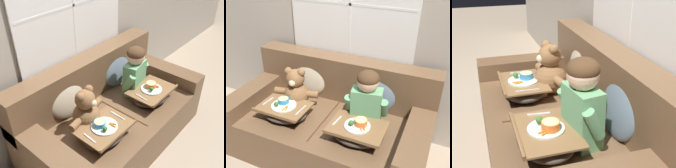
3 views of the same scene
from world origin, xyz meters
The scene contains 9 objects.
ground_plane centered at (0.00, 0.00, 0.00)m, with size 14.00×14.00×0.00m, color tan.
wall_back_with_window centered at (0.00, 0.56, 1.30)m, with size 8.00×0.08×2.60m.
couch centered at (0.00, 0.07, 0.31)m, with size 1.91×1.00×0.87m.
throw_pillow_behind_child centered at (0.37, 0.30, 0.62)m, with size 0.43×0.21×0.45m.
throw_pillow_behind_teddy centered at (-0.37, 0.30, 0.62)m, with size 0.42×0.20×0.43m.
child_figure centered at (0.37, 0.04, 0.71)m, with size 0.40×0.21×0.54m.
teddy_bear centered at (-0.37, 0.04, 0.60)m, with size 0.45×0.32×0.42m.
lap_tray_child centered at (0.37, -0.18, 0.49)m, with size 0.47×0.36×0.19m.
lap_tray_teddy centered at (-0.37, -0.18, 0.49)m, with size 0.47×0.35×0.19m.
Camera 2 is at (0.94, -1.81, 1.91)m, focal length 42.00 mm.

